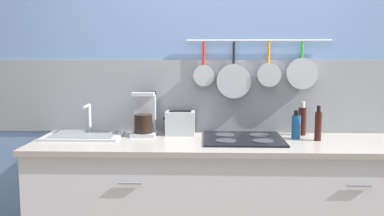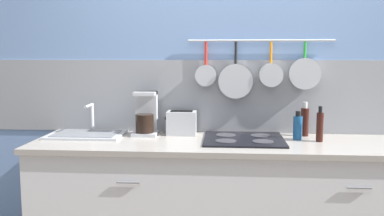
# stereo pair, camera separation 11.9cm
# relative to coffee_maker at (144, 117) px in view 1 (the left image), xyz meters

# --- Properties ---
(wall_back) EXTENTS (7.20, 0.15, 2.60)m
(wall_back) POSITION_rel_coffee_maker_xyz_m (0.65, 0.17, 0.25)
(wall_back) COLOR #7293C6
(wall_back) RESTS_ON ground_plane
(cabinet_base) EXTENTS (2.67, 0.63, 0.86)m
(cabinet_base) POSITION_rel_coffee_maker_xyz_m (0.65, -0.20, -0.59)
(cabinet_base) COLOR silver
(cabinet_base) RESTS_ON ground_plane
(countertop) EXTENTS (2.71, 0.65, 0.03)m
(countertop) POSITION_rel_coffee_maker_xyz_m (0.65, -0.20, -0.14)
(countertop) COLOR #A59E93
(countertop) RESTS_ON cabinet_base
(sink_basin) EXTENTS (0.51, 0.36, 0.21)m
(sink_basin) POSITION_rel_coffee_maker_xyz_m (-0.41, -0.06, -0.11)
(sink_basin) COLOR #B7BABF
(sink_basin) RESTS_ON countertop
(coffee_maker) EXTENTS (0.17, 0.18, 0.31)m
(coffee_maker) POSITION_rel_coffee_maker_xyz_m (0.00, 0.00, 0.00)
(coffee_maker) COLOR #B7BABF
(coffee_maker) RESTS_ON countertop
(toaster) EXTENTS (0.22, 0.14, 0.17)m
(toaster) POSITION_rel_coffee_maker_xyz_m (0.25, 0.02, -0.04)
(toaster) COLOR #B7BABF
(toaster) RESTS_ON countertop
(cooktop) EXTENTS (0.52, 0.50, 0.01)m
(cooktop) POSITION_rel_coffee_maker_xyz_m (0.68, -0.14, -0.12)
(cooktop) COLOR black
(cooktop) RESTS_ON countertop
(bottle_hot_sauce) EXTENTS (0.06, 0.06, 0.19)m
(bottle_hot_sauce) POSITION_rel_coffee_maker_xyz_m (1.04, -0.09, -0.04)
(bottle_hot_sauce) COLOR navy
(bottle_hot_sauce) RESTS_ON countertop
(bottle_sesame_oil) EXTENTS (0.05, 0.05, 0.24)m
(bottle_sesame_oil) POSITION_rel_coffee_maker_xyz_m (1.11, 0.04, -0.02)
(bottle_sesame_oil) COLOR #33140F
(bottle_sesame_oil) RESTS_ON countertop
(bottle_olive_oil) EXTENTS (0.04, 0.04, 0.23)m
(bottle_olive_oil) POSITION_rel_coffee_maker_xyz_m (1.17, -0.15, -0.02)
(bottle_olive_oil) COLOR #33140F
(bottle_olive_oil) RESTS_ON countertop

